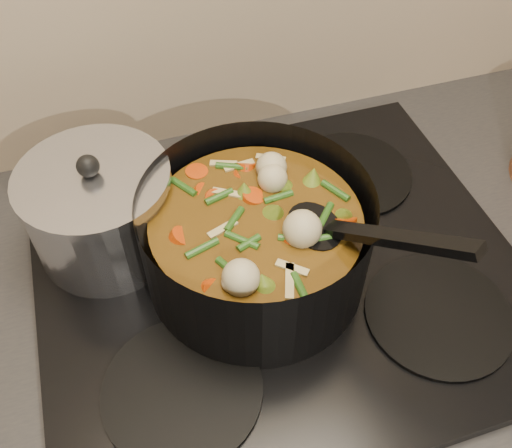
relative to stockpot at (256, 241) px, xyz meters
name	(u,v)px	position (x,y,z in m)	size (l,w,h in m)	color
counter	(272,413)	(0.03, 0.00, -0.54)	(2.64, 0.64, 0.91)	brown
stovetop	(279,270)	(0.03, 0.00, -0.07)	(0.62, 0.54, 0.03)	black
stockpot	(256,241)	(0.00, 0.00, 0.00)	(0.35, 0.36, 0.20)	black
saucepan	(101,210)	(-0.17, 0.11, 0.00)	(0.19, 0.19, 0.16)	silver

